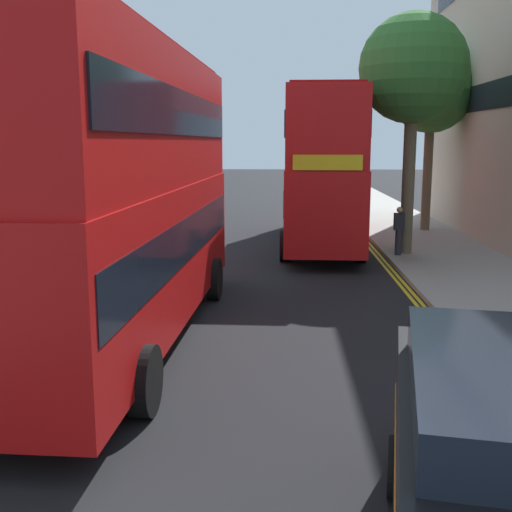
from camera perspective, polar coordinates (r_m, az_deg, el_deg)
name	(u,v)px	position (r m, az deg, el deg)	size (l,w,h in m)	color
sidewalk_right	(490,288)	(17.55, 20.70, -2.74)	(4.00, 80.00, 0.14)	#9E9991
sidewalk_left	(8,283)	(18.24, -21.89, -2.34)	(4.00, 80.00, 0.14)	#9E9991
kerb_line_outer	(427,309)	(15.13, 15.46, -4.75)	(0.10, 56.00, 0.01)	yellow
kerb_line_inner	(420,309)	(15.09, 14.86, -4.75)	(0.10, 56.00, 0.01)	yellow
double_decker_bus_away	(121,187)	(12.09, -12.30, 6.23)	(3.12, 10.89, 5.64)	#B20F0F
double_decker_bus_oncoming	(320,165)	(23.43, 5.95, 8.34)	(2.99, 10.86, 5.64)	red
pedestrian_far	(399,230)	(21.19, 13.01, 2.36)	(0.34, 0.22, 1.62)	#2D2D38
street_tree_near	(413,70)	(21.67, 14.27, 16.22)	(3.56, 3.56, 7.87)	#6B6047
street_tree_mid	(431,92)	(27.59, 15.85, 14.30)	(3.46, 3.46, 7.56)	#6B6047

